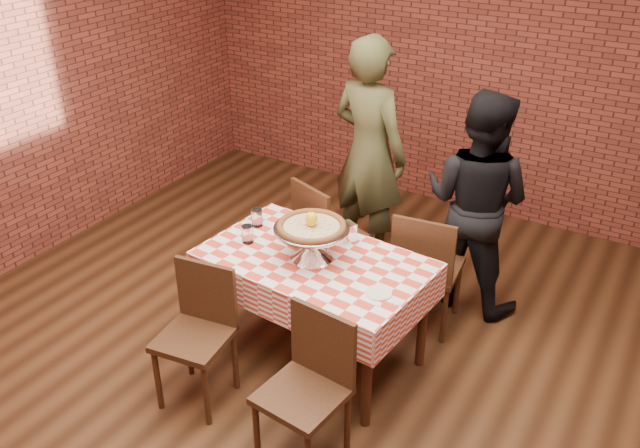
{
  "coord_description": "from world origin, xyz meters",
  "views": [
    {
      "loc": [
        1.74,
        -2.64,
        2.93
      ],
      "look_at": [
        -0.12,
        0.49,
        0.95
      ],
      "focal_mm": 37.99,
      "sensor_mm": 36.0,
      "label": 1
    }
  ],
  "objects_px": {
    "table": "(315,309)",
    "pizza_stand": "(312,243)",
    "pizza": "(311,227)",
    "chair_near_left": "(194,341)",
    "chair_far_right": "(428,267)",
    "chair_near_right": "(302,397)",
    "water_glass_left": "(248,234)",
    "condiment_caddy": "(348,232)",
    "diner_black": "(476,202)",
    "chair_far_left": "(331,235)",
    "diner_olive": "(369,153)",
    "water_glass_right": "(257,218)"
  },
  "relations": [
    {
      "from": "water_glass_right",
      "to": "table",
      "type": "bearing_deg",
      "value": -16.18
    },
    {
      "from": "pizza_stand",
      "to": "condiment_caddy",
      "type": "xyz_separation_m",
      "value": [
        0.09,
        0.3,
        -0.04
      ]
    },
    {
      "from": "chair_near_left",
      "to": "chair_far_right",
      "type": "bearing_deg",
      "value": 50.84
    },
    {
      "from": "pizza_stand",
      "to": "chair_far_left",
      "type": "distance_m",
      "value": 0.93
    },
    {
      "from": "water_glass_right",
      "to": "diner_black",
      "type": "bearing_deg",
      "value": 40.31
    },
    {
      "from": "chair_far_right",
      "to": "chair_near_left",
      "type": "bearing_deg",
      "value": 51.82
    },
    {
      "from": "pizza_stand",
      "to": "water_glass_left",
      "type": "distance_m",
      "value": 0.45
    },
    {
      "from": "chair_far_left",
      "to": "chair_near_left",
      "type": "bearing_deg",
      "value": 108.0
    },
    {
      "from": "pizza_stand",
      "to": "condiment_caddy",
      "type": "distance_m",
      "value": 0.31
    },
    {
      "from": "chair_near_left",
      "to": "diner_olive",
      "type": "xyz_separation_m",
      "value": [
        0.1,
        2.03,
        0.48
      ]
    },
    {
      "from": "water_glass_right",
      "to": "chair_far_left",
      "type": "distance_m",
      "value": 0.75
    },
    {
      "from": "chair_near_left",
      "to": "chair_near_right",
      "type": "xyz_separation_m",
      "value": [
        0.8,
        -0.08,
        0.01
      ]
    },
    {
      "from": "pizza",
      "to": "diner_olive",
      "type": "bearing_deg",
      "value": 102.26
    },
    {
      "from": "table",
      "to": "chair_near_left",
      "type": "xyz_separation_m",
      "value": [
        -0.4,
        -0.7,
        0.06
      ]
    },
    {
      "from": "table",
      "to": "chair_near_right",
      "type": "xyz_separation_m",
      "value": [
        0.39,
        -0.78,
        0.07
      ]
    },
    {
      "from": "chair_near_left",
      "to": "chair_near_right",
      "type": "relative_size",
      "value": 0.98
    },
    {
      "from": "pizza_stand",
      "to": "chair_far_right",
      "type": "height_order",
      "value": "pizza_stand"
    },
    {
      "from": "chair_near_right",
      "to": "chair_far_right",
      "type": "distance_m",
      "value": 1.51
    },
    {
      "from": "table",
      "to": "condiment_caddy",
      "type": "distance_m",
      "value": 0.54
    },
    {
      "from": "diner_black",
      "to": "pizza_stand",
      "type": "bearing_deg",
      "value": 67.3
    },
    {
      "from": "chair_far_right",
      "to": "diner_olive",
      "type": "xyz_separation_m",
      "value": [
        -0.78,
        0.6,
        0.46
      ]
    },
    {
      "from": "chair_far_left",
      "to": "table",
      "type": "bearing_deg",
      "value": 134.1
    },
    {
      "from": "water_glass_left",
      "to": "pizza",
      "type": "bearing_deg",
      "value": 5.68
    },
    {
      "from": "water_glass_right",
      "to": "chair_far_left",
      "type": "height_order",
      "value": "chair_far_left"
    },
    {
      "from": "diner_olive",
      "to": "table",
      "type": "bearing_deg",
      "value": 114.95
    },
    {
      "from": "chair_near_left",
      "to": "pizza_stand",
      "type": "bearing_deg",
      "value": 53.48
    },
    {
      "from": "water_glass_left",
      "to": "chair_far_right",
      "type": "distance_m",
      "value": 1.27
    },
    {
      "from": "water_glass_right",
      "to": "chair_near_left",
      "type": "bearing_deg",
      "value": -80.7
    },
    {
      "from": "pizza",
      "to": "diner_olive",
      "type": "xyz_separation_m",
      "value": [
        -0.29,
        1.33,
        -0.06
      ]
    },
    {
      "from": "condiment_caddy",
      "to": "pizza",
      "type": "bearing_deg",
      "value": -80.66
    },
    {
      "from": "pizza",
      "to": "water_glass_right",
      "type": "height_order",
      "value": "pizza"
    },
    {
      "from": "diner_olive",
      "to": "diner_black",
      "type": "bearing_deg",
      "value": -178.54
    },
    {
      "from": "table",
      "to": "water_glass_right",
      "type": "relative_size",
      "value": 11.68
    },
    {
      "from": "pizza_stand",
      "to": "water_glass_right",
      "type": "bearing_deg",
      "value": 162.55
    },
    {
      "from": "water_glass_left",
      "to": "chair_near_left",
      "type": "bearing_deg",
      "value": -84.35
    },
    {
      "from": "chair_near_left",
      "to": "chair_far_left",
      "type": "relative_size",
      "value": 0.97
    },
    {
      "from": "condiment_caddy",
      "to": "diner_olive",
      "type": "distance_m",
      "value": 1.1
    },
    {
      "from": "chair_far_right",
      "to": "chair_near_right",
      "type": "bearing_deg",
      "value": 80.36
    },
    {
      "from": "pizza_stand",
      "to": "table",
      "type": "bearing_deg",
      "value": 19.69
    },
    {
      "from": "chair_near_left",
      "to": "water_glass_left",
      "type": "bearing_deg",
      "value": 88.03
    },
    {
      "from": "condiment_caddy",
      "to": "diner_black",
      "type": "height_order",
      "value": "diner_black"
    },
    {
      "from": "pizza",
      "to": "water_glass_left",
      "type": "height_order",
      "value": "pizza"
    },
    {
      "from": "pizza",
      "to": "chair_far_left",
      "type": "xyz_separation_m",
      "value": [
        -0.31,
        0.78,
        -0.52
      ]
    },
    {
      "from": "table",
      "to": "pizza_stand",
      "type": "distance_m",
      "value": 0.49
    },
    {
      "from": "condiment_caddy",
      "to": "chair_near_right",
      "type": "height_order",
      "value": "same"
    },
    {
      "from": "chair_near_right",
      "to": "chair_far_right",
      "type": "height_order",
      "value": "chair_far_right"
    },
    {
      "from": "table",
      "to": "chair_near_right",
      "type": "height_order",
      "value": "chair_near_right"
    },
    {
      "from": "water_glass_left",
      "to": "chair_near_right",
      "type": "xyz_separation_m",
      "value": [
        0.86,
        -0.73,
        -0.37
      ]
    },
    {
      "from": "chair_far_left",
      "to": "diner_black",
      "type": "xyz_separation_m",
      "value": [
        0.95,
        0.38,
        0.36
      ]
    },
    {
      "from": "pizza_stand",
      "to": "pizza",
      "type": "distance_m",
      "value": 0.11
    }
  ]
}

